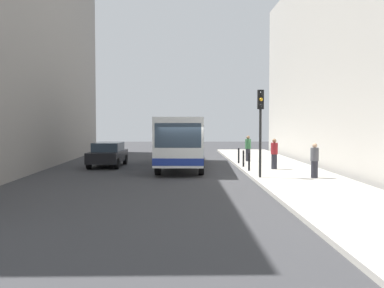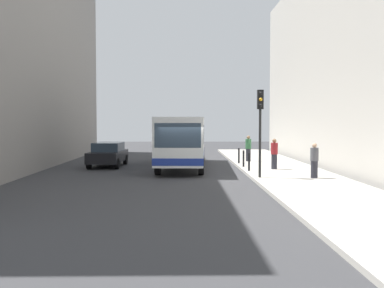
% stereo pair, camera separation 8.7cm
% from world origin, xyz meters
% --- Properties ---
extents(ground_plane, '(80.00, 80.00, 0.00)m').
position_xyz_m(ground_plane, '(0.00, 0.00, 0.00)').
color(ground_plane, '#38383A').
extents(sidewalk, '(4.40, 40.00, 0.15)m').
position_xyz_m(sidewalk, '(5.40, 0.00, 0.07)').
color(sidewalk, '#ADA89E').
rests_on(sidewalk, ground).
extents(building_right, '(7.00, 32.00, 12.76)m').
position_xyz_m(building_right, '(11.50, 4.00, 6.38)').
color(building_right, '#BCB7AD').
rests_on(building_right, ground).
extents(bus, '(3.04, 11.13, 3.00)m').
position_xyz_m(bus, '(-0.05, 4.84, 1.73)').
color(bus, white).
rests_on(bus, ground).
extents(car_beside_bus, '(2.02, 4.47, 1.48)m').
position_xyz_m(car_beside_bus, '(-4.66, 5.40, 0.78)').
color(car_beside_bus, black).
rests_on(car_beside_bus, ground).
extents(traffic_light, '(0.28, 0.33, 4.10)m').
position_xyz_m(traffic_light, '(3.55, -1.57, 3.01)').
color(traffic_light, black).
rests_on(traffic_light, sidewalk).
extents(bollard_near, '(0.11, 0.11, 0.95)m').
position_xyz_m(bollard_near, '(3.45, 1.32, 0.62)').
color(bollard_near, black).
rests_on(bollard_near, sidewalk).
extents(bollard_mid, '(0.11, 0.11, 0.95)m').
position_xyz_m(bollard_mid, '(3.45, 3.57, 0.62)').
color(bollard_mid, black).
rests_on(bollard_mid, sidewalk).
extents(bollard_far, '(0.11, 0.11, 0.95)m').
position_xyz_m(bollard_far, '(3.45, 5.83, 0.62)').
color(bollard_far, black).
rests_on(bollard_far, sidewalk).
extents(pedestrian_near_signal, '(0.38, 0.38, 1.63)m').
position_xyz_m(pedestrian_near_signal, '(6.04, -1.86, 0.96)').
color(pedestrian_near_signal, '#26262D').
rests_on(pedestrian_near_signal, sidewalk).
extents(pedestrian_mid_sidewalk, '(0.38, 0.38, 1.67)m').
position_xyz_m(pedestrian_mid_sidewalk, '(4.97, 2.22, 0.98)').
color(pedestrian_mid_sidewalk, '#26262D').
rests_on(pedestrian_mid_sidewalk, sidewalk).
extents(pedestrian_far_sidewalk, '(0.38, 0.38, 1.68)m').
position_xyz_m(pedestrian_far_sidewalk, '(4.25, 7.31, 0.99)').
color(pedestrian_far_sidewalk, '#26262D').
rests_on(pedestrian_far_sidewalk, sidewalk).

